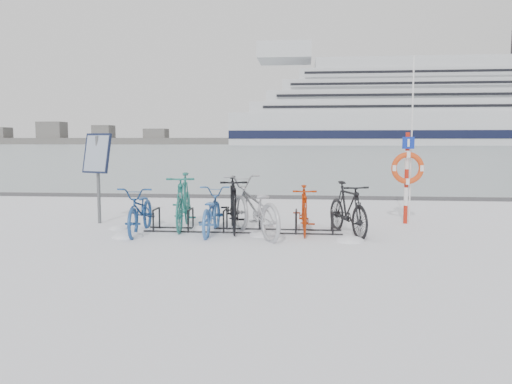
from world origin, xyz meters
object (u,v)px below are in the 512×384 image
(info_board, at_px, (97,159))
(lifebuoy_station, at_px, (408,168))
(bike_rack, at_px, (243,223))
(cruise_ferry, at_px, (415,112))

(info_board, distance_m, lifebuoy_station, 6.86)
(lifebuoy_station, bearing_deg, bike_rack, -159.87)
(cruise_ferry, bearing_deg, bike_rack, -102.94)
(bike_rack, relative_size, cruise_ferry, 0.03)
(bike_rack, distance_m, info_board, 3.63)
(bike_rack, distance_m, cruise_ferry, 205.96)
(info_board, bearing_deg, bike_rack, 7.70)
(lifebuoy_station, bearing_deg, cruise_ferry, 77.94)
(info_board, bearing_deg, cruise_ferry, 95.78)
(bike_rack, relative_size, lifebuoy_station, 1.09)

